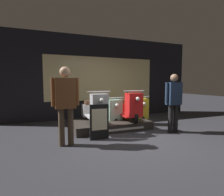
# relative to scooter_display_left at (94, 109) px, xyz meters

# --- Properties ---
(ground_plane) EXTENTS (30.00, 30.00, 0.00)m
(ground_plane) POSITION_rel_scooter_display_left_xyz_m (0.82, -1.24, -0.61)
(ground_plane) COLOR #2D2D33
(shop_wall_back) EXTENTS (8.00, 0.09, 3.20)m
(shop_wall_back) POSITION_rel_scooter_display_left_xyz_m (0.82, 1.82, 0.99)
(shop_wall_back) COLOR black
(shop_wall_back) RESTS_ON ground_plane
(display_platform) EXTENTS (2.29, 1.26, 0.23)m
(display_platform) POSITION_rel_scooter_display_left_xyz_m (0.51, 0.04, -0.49)
(display_platform) COLOR #2D2823
(display_platform) RESTS_ON ground_plane
(scooter_display_left) EXTENTS (0.62, 1.58, 0.94)m
(scooter_display_left) POSITION_rel_scooter_display_left_xyz_m (0.00, 0.00, 0.00)
(scooter_display_left) COLOR black
(scooter_display_left) RESTS_ON display_platform
(scooter_display_right) EXTENTS (0.62, 1.58, 0.94)m
(scooter_display_right) POSITION_rel_scooter_display_left_xyz_m (1.03, 0.00, 0.00)
(scooter_display_right) COLOR black
(scooter_display_right) RESTS_ON display_platform
(scooter_backrow_0) EXTENTS (0.62, 1.58, 0.94)m
(scooter_backrow_0) POSITION_rel_scooter_display_left_xyz_m (0.68, 0.65, -0.23)
(scooter_backrow_0) COLOR black
(scooter_backrow_0) RESTS_ON ground_plane
(scooter_backrow_1) EXTENTS (0.62, 1.58, 0.94)m
(scooter_backrow_1) POSITION_rel_scooter_display_left_xyz_m (1.63, 0.65, -0.23)
(scooter_backrow_1) COLOR black
(scooter_backrow_1) RESTS_ON ground_plane
(person_left_browsing) EXTENTS (0.59, 0.24, 1.73)m
(person_left_browsing) POSITION_rel_scooter_display_left_xyz_m (-0.91, -1.02, 0.42)
(person_left_browsing) COLOR #473828
(person_left_browsing) RESTS_ON ground_plane
(person_right_browsing) EXTENTS (0.56, 0.22, 1.63)m
(person_right_browsing) POSITION_rel_scooter_display_left_xyz_m (2.00, -1.02, 0.34)
(person_right_browsing) COLOR black
(person_right_browsing) RESTS_ON ground_plane
(price_sign_board) EXTENTS (0.47, 0.04, 0.87)m
(price_sign_board) POSITION_rel_scooter_display_left_xyz_m (-0.11, -0.89, -0.17)
(price_sign_board) COLOR black
(price_sign_board) RESTS_ON ground_plane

